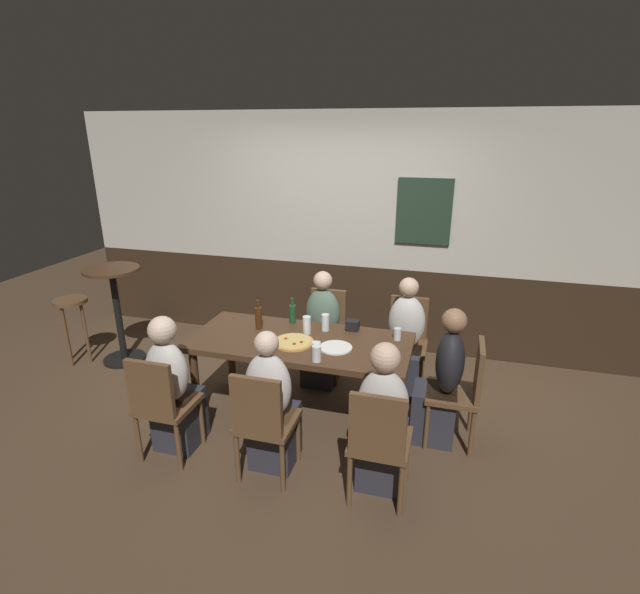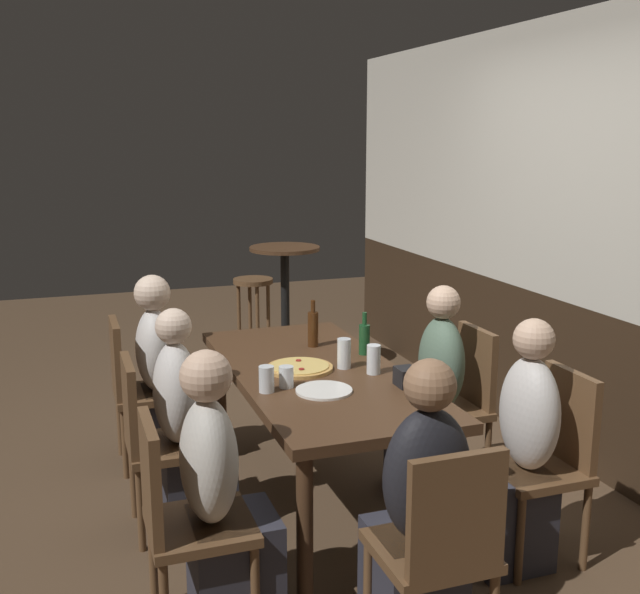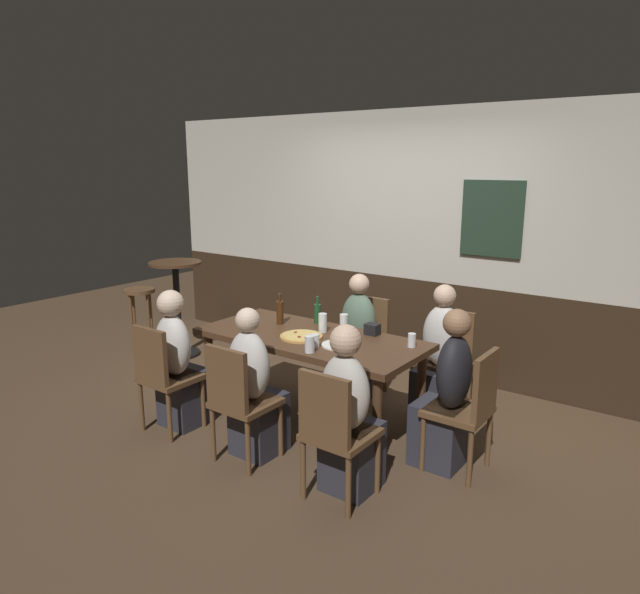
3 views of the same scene
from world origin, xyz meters
name	(u,v)px [view 3 (image 3 of 3)]	position (x,y,z in m)	size (l,w,h in m)	color
ground_plane	(311,421)	(0.00, 0.00, 0.00)	(12.00, 12.00, 0.00)	#4C3826
wall_back	(410,243)	(0.01, 1.65, 1.30)	(6.40, 0.13, 2.60)	#332316
dining_table	(311,345)	(0.00, 0.00, 0.66)	(1.85, 0.83, 0.74)	#472D1C
chair_mid_far	(365,340)	(0.00, 0.83, 0.50)	(0.40, 0.40, 0.88)	brown
chair_mid_near	(238,398)	(0.00, -0.83, 0.50)	(0.40, 0.40, 0.88)	brown
chair_right_far	(447,357)	(0.81, 0.83, 0.50)	(0.40, 0.40, 0.88)	brown
chair_right_near	(334,429)	(0.81, -0.83, 0.50)	(0.40, 0.40, 0.88)	brown
chair_head_east	(469,405)	(1.34, 0.00, 0.50)	(0.40, 0.40, 0.88)	brown
chair_left_near	(163,373)	(-0.81, -0.83, 0.50)	(0.40, 0.40, 0.88)	brown
person_mid_far	(355,346)	(0.00, 0.67, 0.47)	(0.34, 0.37, 1.13)	#2D2D38
person_mid_near	(254,394)	(0.00, -0.67, 0.46)	(0.34, 0.37, 1.12)	#2D2D38
person_right_far	(439,364)	(0.81, 0.67, 0.48)	(0.34, 0.37, 1.14)	#2D2D38
person_right_near	(349,422)	(0.81, -0.67, 0.48)	(0.34, 0.37, 1.13)	#2D2D38
person_head_east	(446,401)	(1.18, 0.00, 0.48)	(0.37, 0.34, 1.15)	#2D2D38
person_left_near	(179,369)	(-0.81, -0.67, 0.48)	(0.34, 0.37, 1.13)	#2D2D38
pizza	(301,336)	(-0.03, -0.08, 0.75)	(0.34, 0.34, 0.03)	tan
beer_glass_tall	(315,342)	(0.21, -0.22, 0.78)	(0.07, 0.07, 0.10)	silver
beer_glass_half	(412,341)	(0.79, 0.22, 0.79)	(0.06, 0.06, 0.11)	silver
tumbler_water	(323,324)	(0.02, 0.14, 0.81)	(0.07, 0.07, 0.16)	silver
highball_clear	(310,345)	(0.24, -0.33, 0.79)	(0.07, 0.07, 0.12)	silver
pint_glass_pale	(344,324)	(0.15, 0.25, 0.81)	(0.07, 0.07, 0.15)	silver
beer_bottle_green	(317,313)	(-0.18, 0.34, 0.83)	(0.06, 0.06, 0.23)	#194723
beer_bottle_brown	(280,312)	(-0.42, 0.12, 0.85)	(0.06, 0.06, 0.27)	#42230F
plate_white_large	(339,345)	(0.33, -0.08, 0.75)	(0.27, 0.27, 0.01)	white
condiment_caddy	(372,329)	(0.38, 0.32, 0.79)	(0.11, 0.09, 0.09)	black
side_bar_table	(177,301)	(-2.21, 0.49, 0.62)	(0.56, 0.56, 1.05)	black
bar_stool	(140,302)	(-2.66, 0.34, 0.56)	(0.34, 0.34, 0.72)	brown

